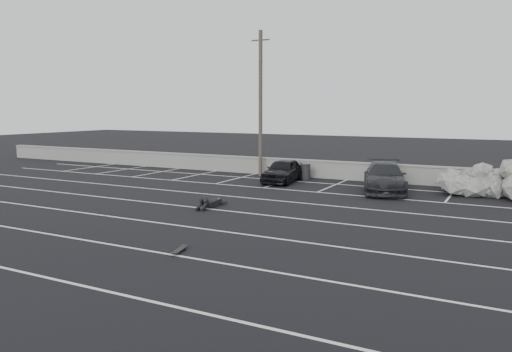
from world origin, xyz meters
The scene contains 10 objects.
ground centered at (0.00, 0.00, 0.00)m, with size 120.00×120.00×0.00m, color black.
seawall centered at (0.00, 14.00, 0.55)m, with size 50.00×0.45×1.06m.
stall_lines centered at (-0.08, 4.41, 0.00)m, with size 36.00×20.05×0.01m.
car_left centered at (1.06, 11.33, 0.67)m, with size 1.57×3.91×1.33m, color black.
car_right centered at (6.89, 10.80, 0.72)m, with size 2.03×4.98×1.45m, color black.
utility_pole centered at (-1.34, 13.20, 4.45)m, with size 1.17×0.23×8.78m.
trash_bin centered at (1.83, 12.77, 0.47)m, with size 0.79×0.79×0.93m.
riprap_pile centered at (11.53, 11.86, 0.51)m, with size 5.29×4.26×1.24m.
person centered at (1.31, 3.66, 0.25)m, with size 1.24×2.56×0.49m, color black, non-canonical shape.
skateboard centered at (4.23, -2.70, 0.07)m, with size 0.35×0.73×0.09m.
Camera 1 is at (12.73, -14.04, 4.12)m, focal length 35.00 mm.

